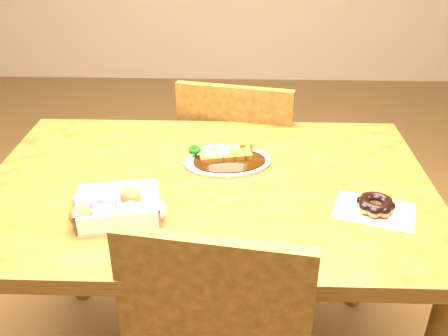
{
  "coord_description": "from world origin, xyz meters",
  "views": [
    {
      "loc": [
        0.08,
        -1.15,
        1.44
      ],
      "look_at": [
        0.04,
        -0.03,
        0.81
      ],
      "focal_mm": 40.0,
      "sensor_mm": 36.0,
      "label": 1
    }
  ],
  "objects_px": {
    "donut_box": "(117,206)",
    "pon_de_ring": "(375,205)",
    "table": "(209,212)",
    "chair_far": "(240,171)",
    "katsu_curry_plate": "(226,159)"
  },
  "relations": [
    {
      "from": "katsu_curry_plate",
      "to": "pon_de_ring",
      "type": "bearing_deg",
      "value": -32.59
    },
    {
      "from": "katsu_curry_plate",
      "to": "donut_box",
      "type": "height_order",
      "value": "donut_box"
    },
    {
      "from": "chair_far",
      "to": "pon_de_ring",
      "type": "height_order",
      "value": "chair_far"
    },
    {
      "from": "table",
      "to": "pon_de_ring",
      "type": "bearing_deg",
      "value": -17.39
    },
    {
      "from": "pon_de_ring",
      "to": "chair_far",
      "type": "bearing_deg",
      "value": 116.19
    },
    {
      "from": "table",
      "to": "chair_far",
      "type": "distance_m",
      "value": 0.57
    },
    {
      "from": "chair_far",
      "to": "table",
      "type": "bearing_deg",
      "value": 92.27
    },
    {
      "from": "pon_de_ring",
      "to": "table",
      "type": "bearing_deg",
      "value": 162.61
    },
    {
      "from": "donut_box",
      "to": "table",
      "type": "bearing_deg",
      "value": 39.27
    },
    {
      "from": "donut_box",
      "to": "pon_de_ring",
      "type": "distance_m",
      "value": 0.62
    },
    {
      "from": "donut_box",
      "to": "pon_de_ring",
      "type": "relative_size",
      "value": 1.06
    },
    {
      "from": "table",
      "to": "donut_box",
      "type": "distance_m",
      "value": 0.3
    },
    {
      "from": "chair_far",
      "to": "katsu_curry_plate",
      "type": "distance_m",
      "value": 0.52
    },
    {
      "from": "katsu_curry_plate",
      "to": "pon_de_ring",
      "type": "relative_size",
      "value": 1.21
    },
    {
      "from": "table",
      "to": "katsu_curry_plate",
      "type": "bearing_deg",
      "value": 67.73
    }
  ]
}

